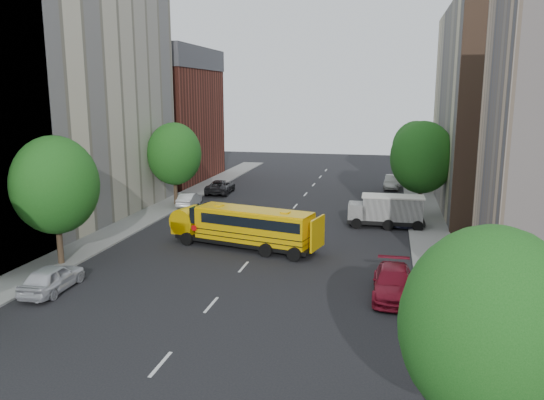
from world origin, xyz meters
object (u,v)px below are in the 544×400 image
(street_tree_1, at_px, (55,185))
(parked_car_4, at_px, (403,215))
(street_tree_4, at_px, (422,157))
(parked_car_1, at_px, (189,200))
(safari_truck, at_px, (387,210))
(parked_car_0, at_px, (52,278))
(school_bus, at_px, (244,225))
(street_tree_2, at_px, (174,154))
(street_tree_3, at_px, (490,328))
(street_tree_5, at_px, (416,148))
(parked_car_2, at_px, (220,187))
(parked_car_5, at_px, (392,182))
(parked_car_3, at_px, (393,283))

(street_tree_1, relative_size, parked_car_4, 1.83)
(street_tree_4, relative_size, parked_car_1, 2.07)
(street_tree_4, bearing_deg, parked_car_1, -179.45)
(street_tree_1, height_order, safari_truck, street_tree_1)
(safari_truck, height_order, parked_car_0, safari_truck)
(street_tree_4, relative_size, parked_car_0, 1.88)
(street_tree_1, height_order, school_bus, street_tree_1)
(school_bus, distance_m, parked_car_0, 12.65)
(street_tree_1, bearing_deg, street_tree_2, 90.00)
(street_tree_1, distance_m, parked_car_1, 18.37)
(street_tree_1, relative_size, street_tree_2, 1.03)
(street_tree_1, bearing_deg, parked_car_1, 85.50)
(street_tree_3, xyz_separation_m, parked_car_4, (-1.40, 29.04, -3.72))
(parked_car_1, bearing_deg, street_tree_2, -12.18)
(parked_car_1, xyz_separation_m, parked_car_4, (19.20, -2.76, 0.09))
(parked_car_4, bearing_deg, street_tree_4, 61.86)
(street_tree_1, distance_m, street_tree_5, 37.20)
(street_tree_2, bearing_deg, parked_car_2, 71.64)
(street_tree_4, relative_size, parked_car_5, 1.83)
(parked_car_0, height_order, parked_car_4, parked_car_4)
(street_tree_4, bearing_deg, street_tree_5, 90.00)
(street_tree_4, bearing_deg, parked_car_2, 161.49)
(street_tree_1, bearing_deg, school_bus, 30.99)
(parked_car_0, height_order, parked_car_2, parked_car_0)
(street_tree_3, relative_size, parked_car_1, 1.82)
(street_tree_4, xyz_separation_m, parked_car_1, (-20.60, -0.20, -4.43))
(street_tree_4, distance_m, parked_car_0, 29.93)
(street_tree_2, xyz_separation_m, parked_car_0, (2.20, -22.03, -4.09))
(parked_car_4, bearing_deg, street_tree_1, -146.66)
(parked_car_4, xyz_separation_m, parked_car_5, (-0.80, 16.43, -0.01))
(school_bus, relative_size, parked_car_4, 2.37)
(parked_car_3, bearing_deg, parked_car_5, 90.16)
(street_tree_2, height_order, parked_car_4, street_tree_2)
(street_tree_1, xyz_separation_m, street_tree_3, (22.00, -14.00, -0.50))
(safari_truck, bearing_deg, street_tree_1, -145.46)
(street_tree_2, xyz_separation_m, street_tree_4, (22.00, 0.00, 0.25))
(school_bus, bearing_deg, street_tree_5, 77.07)
(street_tree_1, distance_m, safari_truck, 24.03)
(street_tree_4, bearing_deg, parked_car_5, 99.27)
(street_tree_1, relative_size, parked_car_5, 1.79)
(street_tree_5, bearing_deg, street_tree_2, -151.39)
(parked_car_4, relative_size, parked_car_5, 0.97)
(parked_car_1, height_order, parked_car_5, parked_car_5)
(parked_car_3, distance_m, parked_car_5, 32.32)
(safari_truck, bearing_deg, parked_car_3, -89.17)
(school_bus, relative_size, safari_truck, 1.71)
(safari_truck, relative_size, parked_car_3, 1.17)
(parked_car_3, xyz_separation_m, parked_car_5, (0.00, 32.32, -0.01))
(parked_car_4, bearing_deg, parked_car_0, -136.77)
(parked_car_5, bearing_deg, parked_car_1, -138.12)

